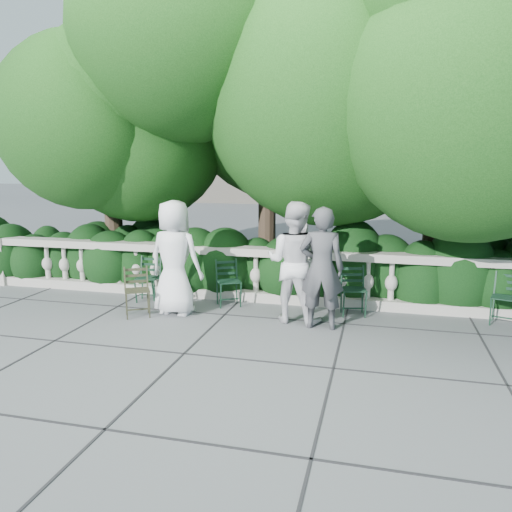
% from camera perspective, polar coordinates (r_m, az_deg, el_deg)
% --- Properties ---
extents(ground, '(90.00, 90.00, 0.00)m').
position_cam_1_polar(ground, '(7.64, -1.85, -8.75)').
color(ground, '#52555A').
rests_on(ground, ground).
extents(balustrade, '(12.00, 0.44, 1.00)m').
position_cam_1_polar(balustrade, '(9.18, 1.22, -2.26)').
color(balustrade, '#9E998E').
rests_on(balustrade, ground).
extents(shrub_hedge, '(15.00, 2.60, 1.70)m').
position_cam_1_polar(shrub_hedge, '(10.43, 2.69, -3.43)').
color(shrub_hedge, black).
rests_on(shrub_hedge, ground).
extents(tree_canopy, '(15.04, 6.52, 6.78)m').
position_cam_1_polar(tree_canopy, '(10.30, 7.06, 18.52)').
color(tree_canopy, '#3F3023').
rests_on(tree_canopy, ground).
extents(chair_a, '(0.54, 0.57, 0.84)m').
position_cam_1_polar(chair_a, '(9.37, -10.68, -5.25)').
color(chair_a, black).
rests_on(chair_a, ground).
extents(chair_b, '(0.49, 0.53, 0.84)m').
position_cam_1_polar(chair_b, '(9.38, -12.44, -5.29)').
color(chair_b, black).
rests_on(chair_b, ground).
extents(chair_d, '(0.62, 0.63, 0.84)m').
position_cam_1_polar(chair_d, '(8.89, -2.92, -5.94)').
color(chair_d, black).
rests_on(chair_d, ground).
extents(chair_e, '(0.57, 0.59, 0.84)m').
position_cam_1_polar(chair_e, '(8.75, 26.30, -7.33)').
color(chair_e, black).
rests_on(chair_e, ground).
extents(chair_f, '(0.53, 0.56, 0.84)m').
position_cam_1_polar(chair_f, '(8.49, 11.13, -6.94)').
color(chair_f, black).
rests_on(chair_f, ground).
extents(chair_weathered, '(0.62, 0.64, 0.84)m').
position_cam_1_polar(chair_weathered, '(8.50, -13.25, -7.00)').
color(chair_weathered, black).
rests_on(chair_weathered, ground).
extents(person_businessman, '(1.02, 0.73, 1.93)m').
position_cam_1_polar(person_businessman, '(8.45, -9.28, -0.20)').
color(person_businessman, white).
rests_on(person_businessman, ground).
extents(person_woman_grey, '(0.72, 0.49, 1.89)m').
position_cam_1_polar(person_woman_grey, '(7.67, 7.50, -1.40)').
color(person_woman_grey, '#3F4044').
rests_on(person_woman_grey, ground).
extents(person_casual_man, '(1.07, 0.90, 1.94)m').
position_cam_1_polar(person_casual_man, '(7.97, 4.42, -0.71)').
color(person_casual_man, silver).
rests_on(person_casual_man, ground).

